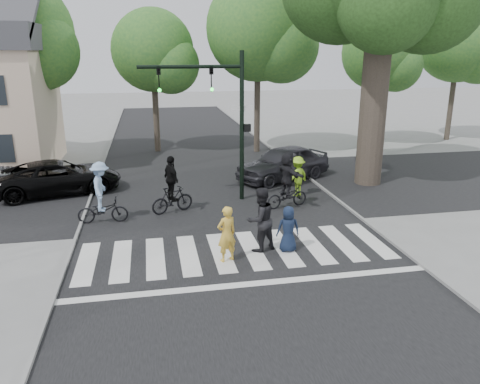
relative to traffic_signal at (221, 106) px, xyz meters
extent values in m
plane|color=gray|center=(-0.35, -6.20, -3.90)|extent=(120.00, 120.00, 0.00)
cube|color=black|center=(-0.35, -1.20, -3.90)|extent=(10.00, 70.00, 0.01)
cube|color=black|center=(-0.35, 1.80, -3.89)|extent=(70.00, 10.00, 0.01)
cube|color=gray|center=(-5.40, -1.20, -3.85)|extent=(0.10, 70.00, 0.10)
cube|color=gray|center=(4.70, -1.20, -3.85)|extent=(0.10, 70.00, 0.10)
cube|color=silver|center=(-4.85, -5.20, -3.89)|extent=(0.55, 3.00, 0.01)
cube|color=silver|center=(-3.85, -5.20, -3.89)|extent=(0.55, 3.00, 0.01)
cube|color=silver|center=(-2.85, -5.20, -3.89)|extent=(0.55, 3.00, 0.01)
cube|color=silver|center=(-1.85, -5.20, -3.89)|extent=(0.55, 3.00, 0.01)
cube|color=silver|center=(-0.85, -5.20, -3.89)|extent=(0.55, 3.00, 0.01)
cube|color=silver|center=(0.15, -5.20, -3.89)|extent=(0.55, 3.00, 0.01)
cube|color=silver|center=(1.15, -5.20, -3.89)|extent=(0.55, 3.00, 0.01)
cube|color=silver|center=(2.15, -5.20, -3.89)|extent=(0.55, 3.00, 0.01)
cube|color=silver|center=(3.15, -5.20, -3.89)|extent=(0.55, 3.00, 0.01)
cube|color=silver|center=(4.15, -5.20, -3.89)|extent=(0.55, 3.00, 0.01)
cube|color=silver|center=(-0.35, -7.40, -3.89)|extent=(10.00, 0.30, 0.01)
cylinder|color=black|center=(0.85, 0.00, -0.90)|extent=(0.18, 0.18, 6.00)
cylinder|color=black|center=(-1.15, 0.00, 1.50)|extent=(4.00, 0.14, 0.14)
imported|color=black|center=(-0.35, 0.00, 1.05)|extent=(0.16, 0.20, 1.00)
sphere|color=#19E533|center=(-0.35, -0.12, 0.65)|extent=(0.14, 0.14, 0.14)
imported|color=black|center=(-2.35, 0.00, 1.05)|extent=(0.16, 0.20, 1.00)
sphere|color=#19E533|center=(-2.35, -0.12, 0.65)|extent=(0.14, 0.14, 0.14)
cube|color=black|center=(1.07, 0.00, -0.90)|extent=(0.28, 0.18, 0.30)
cube|color=#FF660C|center=(1.18, 0.00, -0.90)|extent=(0.02, 0.14, 0.20)
cube|color=white|center=(0.85, 0.00, -0.10)|extent=(0.90, 0.04, 0.18)
cylinder|color=brown|center=(7.15, 1.30, -0.40)|extent=(1.20, 1.20, 7.00)
cylinder|color=brown|center=(7.45, 1.10, 2.60)|extent=(1.29, 1.74, 2.93)
sphere|color=#213E17|center=(6.65, -0.10, 3.90)|extent=(4.00, 4.00, 4.00)
cylinder|color=brown|center=(-9.35, 9.50, -0.68)|extent=(0.36, 0.36, 6.44)
sphere|color=#2D692E|center=(-9.35, 9.50, 3.00)|extent=(5.80, 5.80, 5.80)
sphere|color=#2D692E|center=(-8.19, 8.63, 2.08)|extent=(4.06, 4.06, 4.06)
cylinder|color=brown|center=(-2.35, 10.60, -1.10)|extent=(0.36, 0.36, 5.60)
sphere|color=#2D692E|center=(-2.35, 10.60, 2.10)|extent=(4.80, 4.80, 4.80)
sphere|color=#2D692E|center=(-1.39, 9.88, 1.30)|extent=(3.36, 3.36, 3.36)
cylinder|color=brown|center=(3.65, 9.30, -0.54)|extent=(0.36, 0.36, 6.72)
sphere|color=#2D692E|center=(3.65, 9.30, 3.30)|extent=(6.00, 6.00, 6.00)
sphere|color=#2D692E|center=(4.85, 8.40, 2.34)|extent=(4.20, 4.20, 4.20)
cylinder|color=brown|center=(11.65, 10.10, -1.17)|extent=(0.36, 0.36, 5.46)
sphere|color=#2D692E|center=(11.65, 10.10, 1.95)|extent=(4.60, 4.60, 4.60)
sphere|color=#2D692E|center=(12.57, 9.41, 1.17)|extent=(3.22, 3.22, 3.22)
cylinder|color=brown|center=(17.65, 10.70, -0.82)|extent=(0.36, 0.36, 6.16)
sphere|color=#2D692E|center=(17.65, 10.70, 2.70)|extent=(5.40, 5.40, 5.40)
sphere|color=#2D692E|center=(18.73, 9.89, 1.82)|extent=(3.78, 3.78, 3.78)
cube|color=black|center=(-9.45, 4.28, -2.20)|extent=(1.00, 0.06, 1.30)
imported|color=yellow|center=(-0.77, -5.83, -3.05)|extent=(0.73, 0.61, 1.70)
imported|color=#15213A|center=(1.21, -5.48, -3.17)|extent=(0.75, 0.52, 1.45)
imported|color=black|center=(0.38, -5.26, -2.88)|extent=(1.21, 1.10, 2.03)
imported|color=black|center=(-4.62, -1.79, -3.43)|extent=(1.79, 0.67, 0.93)
imported|color=#8EB0D9|center=(-4.62, -1.79, -2.54)|extent=(0.70, 1.17, 1.79)
imported|color=black|center=(-2.10, -1.14, -3.39)|extent=(1.75, 1.10, 1.02)
imported|color=black|center=(-2.10, -1.14, -2.56)|extent=(0.79, 1.12, 1.76)
imported|color=black|center=(2.40, -1.39, -3.44)|extent=(1.87, 1.03, 0.93)
imported|color=black|center=(2.40, -1.39, -2.55)|extent=(0.92, 1.73, 1.78)
imported|color=black|center=(-6.79, 2.39, -3.18)|extent=(5.65, 3.62, 1.45)
imported|color=#2C2C31|center=(3.41, 2.69, -3.09)|extent=(5.16, 3.74, 1.63)
imported|color=#95D526|center=(3.26, 0.02, -3.04)|extent=(1.28, 1.11, 1.72)
imported|color=black|center=(3.51, 1.41, -3.11)|extent=(0.60, 0.42, 1.57)
camera|label=1|loc=(-2.83, -18.38, 2.09)|focal=35.00mm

